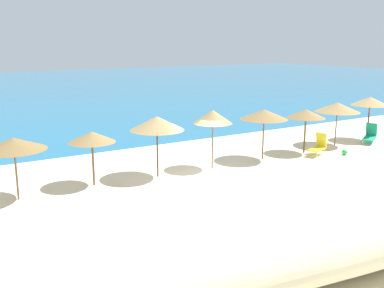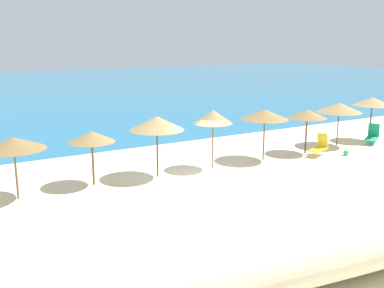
% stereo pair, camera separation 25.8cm
% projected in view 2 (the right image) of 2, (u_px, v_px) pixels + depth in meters
% --- Properties ---
extents(ground_plane, '(160.00, 160.00, 0.00)m').
position_uv_depth(ground_plane, '(205.00, 178.00, 20.62)').
color(ground_plane, beige).
extents(sea_water, '(160.00, 74.95, 0.01)m').
position_uv_depth(sea_water, '(22.00, 90.00, 58.07)').
color(sea_water, '#1E6B93').
rests_on(sea_water, ground_plane).
extents(beach_umbrella_2, '(2.52, 2.52, 2.53)m').
position_uv_depth(beach_umbrella_2, '(13.00, 143.00, 17.43)').
color(beach_umbrella_2, brown).
rests_on(beach_umbrella_2, ground_plane).
extents(beach_umbrella_3, '(2.04, 2.04, 2.40)m').
position_uv_depth(beach_umbrella_3, '(92.00, 137.00, 19.20)').
color(beach_umbrella_3, brown).
rests_on(beach_umbrella_3, ground_plane).
extents(beach_umbrella_4, '(2.49, 2.49, 2.86)m').
position_uv_depth(beach_umbrella_4, '(157.00, 123.00, 20.30)').
color(beach_umbrella_4, brown).
rests_on(beach_umbrella_4, ground_plane).
extents(beach_umbrella_5, '(1.93, 1.93, 2.93)m').
position_uv_depth(beach_umbrella_5, '(213.00, 117.00, 21.65)').
color(beach_umbrella_5, brown).
rests_on(beach_umbrella_5, ground_plane).
extents(beach_umbrella_6, '(2.52, 2.52, 2.70)m').
position_uv_depth(beach_umbrella_6, '(265.00, 115.00, 23.31)').
color(beach_umbrella_6, brown).
rests_on(beach_umbrella_6, ground_plane).
extents(beach_umbrella_7, '(2.16, 2.16, 2.49)m').
position_uv_depth(beach_umbrella_7, '(307.00, 114.00, 24.76)').
color(beach_umbrella_7, brown).
rests_on(beach_umbrella_7, ground_plane).
extents(beach_umbrella_8, '(2.67, 2.67, 2.60)m').
position_uv_depth(beach_umbrella_8, '(339.00, 108.00, 26.57)').
color(beach_umbrella_8, brown).
rests_on(beach_umbrella_8, ground_plane).
extents(beach_umbrella_9, '(2.35, 2.35, 2.76)m').
position_uv_depth(beach_umbrella_9, '(372.00, 102.00, 27.94)').
color(beach_umbrella_9, brown).
rests_on(beach_umbrella_9, ground_plane).
extents(lounge_chair_0, '(1.68, 1.34, 1.16)m').
position_uv_depth(lounge_chair_0, '(372.00, 136.00, 27.64)').
color(lounge_chair_0, '#199972').
rests_on(lounge_chair_0, ground_plane).
extents(lounge_chair_1, '(1.42, 0.99, 1.22)m').
position_uv_depth(lounge_chair_1, '(320.00, 146.00, 24.60)').
color(lounge_chair_1, yellow).
rests_on(lounge_chair_1, ground_plane).
extents(beach_ball, '(0.31, 0.31, 0.31)m').
position_uv_depth(beach_ball, '(346.00, 153.00, 24.66)').
color(beach_ball, green).
rests_on(beach_ball, ground_plane).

